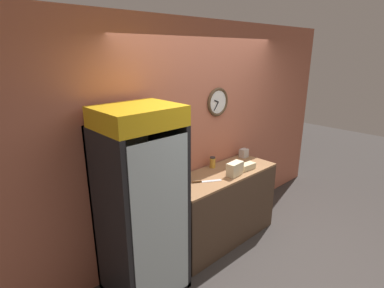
# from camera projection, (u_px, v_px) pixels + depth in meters

# --- Properties ---
(ground_plane) EXTENTS (14.00, 14.00, 0.00)m
(ground_plane) POSITION_uv_depth(u_px,v_px,m) (275.00, 270.00, 3.35)
(ground_plane) COLOR #383330
(wall_back) EXTENTS (5.20, 0.09, 2.70)m
(wall_back) POSITION_uv_depth(u_px,v_px,m) (203.00, 133.00, 3.77)
(wall_back) COLOR #B7664C
(wall_back) RESTS_ON ground_plane
(prep_counter) EXTENTS (1.53, 0.57, 0.92)m
(prep_counter) POSITION_uv_depth(u_px,v_px,m) (221.00, 206.00, 3.80)
(prep_counter) COLOR #4C3828
(prep_counter) RESTS_ON ground_plane
(beverage_cooler) EXTENTS (0.70, 0.66, 1.90)m
(beverage_cooler) POSITION_uv_depth(u_px,v_px,m) (138.00, 196.00, 2.84)
(beverage_cooler) COLOR black
(beverage_cooler) RESTS_ON ground_plane
(sandwich_stack_bottom) EXTENTS (0.23, 0.13, 0.08)m
(sandwich_stack_bottom) POSITION_uv_depth(u_px,v_px,m) (235.00, 172.00, 3.59)
(sandwich_stack_bottom) COLOR beige
(sandwich_stack_bottom) RESTS_ON prep_counter
(sandwich_stack_middle) EXTENTS (0.23, 0.13, 0.08)m
(sandwich_stack_middle) POSITION_uv_depth(u_px,v_px,m) (235.00, 166.00, 3.56)
(sandwich_stack_middle) COLOR beige
(sandwich_stack_middle) RESTS_ON sandwich_stack_bottom
(sandwich_flat_left) EXTENTS (0.22, 0.12, 0.07)m
(sandwich_flat_left) POSITION_uv_depth(u_px,v_px,m) (247.00, 166.00, 3.77)
(sandwich_flat_left) COLOR beige
(sandwich_flat_left) RESTS_ON prep_counter
(chefs_knife) EXTENTS (0.31, 0.20, 0.02)m
(chefs_knife) POSITION_uv_depth(u_px,v_px,m) (203.00, 181.00, 3.41)
(chefs_knife) COLOR silver
(chefs_knife) RESTS_ON prep_counter
(condiment_jar) EXTENTS (0.07, 0.07, 0.14)m
(condiment_jar) POSITION_uv_depth(u_px,v_px,m) (213.00, 162.00, 3.81)
(condiment_jar) COLOR gold
(condiment_jar) RESTS_ON prep_counter
(napkin_dispenser) EXTENTS (0.11, 0.09, 0.12)m
(napkin_dispenser) POSITION_uv_depth(u_px,v_px,m) (244.00, 153.00, 4.18)
(napkin_dispenser) COLOR #B7B2AD
(napkin_dispenser) RESTS_ON prep_counter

